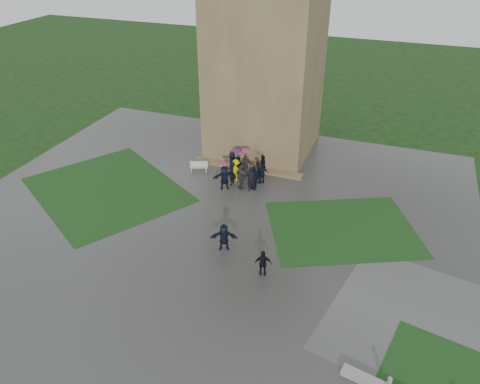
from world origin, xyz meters
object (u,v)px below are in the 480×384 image
(pedestrian_near, at_px, (263,263))
(tower, at_px, (266,40))
(pedestrian_mid, at_px, (224,237))
(bench, at_px, (199,166))

(pedestrian_near, bearing_deg, tower, -87.03)
(tower, distance_m, pedestrian_mid, 16.78)
(bench, xyz_separation_m, pedestrian_mid, (5.53, -8.50, 0.45))
(pedestrian_mid, bearing_deg, tower, 79.07)
(tower, height_order, pedestrian_near, tower)
(pedestrian_near, bearing_deg, bench, -64.39)
(bench, distance_m, pedestrian_mid, 10.15)
(tower, relative_size, pedestrian_near, 11.07)
(tower, relative_size, bench, 12.36)
(pedestrian_mid, xyz_separation_m, pedestrian_near, (2.92, -1.47, -0.05))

